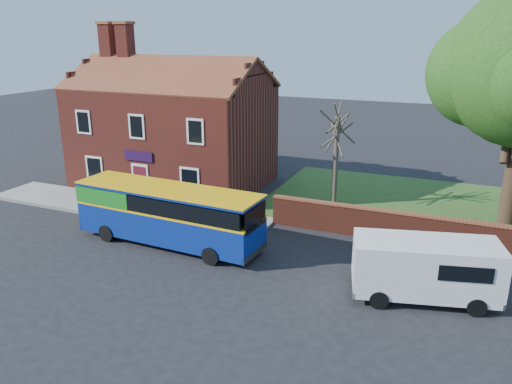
% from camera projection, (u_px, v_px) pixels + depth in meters
% --- Properties ---
extents(ground, '(120.00, 120.00, 0.00)m').
position_uv_depth(ground, '(174.00, 270.00, 21.93)').
color(ground, black).
rests_on(ground, ground).
extents(pavement, '(18.00, 3.50, 0.12)m').
position_uv_depth(pavement, '(125.00, 207.00, 29.56)').
color(pavement, gray).
rests_on(pavement, ground).
extents(kerb, '(18.00, 0.15, 0.14)m').
position_uv_depth(kerb, '(105.00, 217.00, 28.02)').
color(kerb, slate).
rests_on(kerb, ground).
extents(grass_strip, '(26.00, 12.00, 0.04)m').
position_uv_depth(grass_strip, '(491.00, 215.00, 28.47)').
color(grass_strip, '#426B28').
rests_on(grass_strip, ground).
extents(shop_building, '(12.30, 8.13, 10.50)m').
position_uv_depth(shop_building, '(173.00, 134.00, 33.57)').
color(shop_building, maroon).
rests_on(shop_building, ground).
extents(boundary_wall, '(22.00, 0.38, 1.60)m').
position_uv_depth(boundary_wall, '(497.00, 241.00, 22.97)').
color(boundary_wall, maroon).
rests_on(boundary_wall, ground).
extents(bus, '(9.58, 2.89, 2.89)m').
position_uv_depth(bus, '(163.00, 211.00, 24.28)').
color(bus, navy).
rests_on(bus, ground).
extents(van_near, '(5.84, 3.45, 2.40)m').
position_uv_depth(van_near, '(426.00, 267.00, 19.20)').
color(van_near, white).
rests_on(van_near, ground).
extents(bare_tree, '(2.20, 2.62, 5.86)m').
position_uv_depth(bare_tree, '(336.00, 157.00, 29.12)').
color(bare_tree, '#4C4238').
rests_on(bare_tree, ground).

